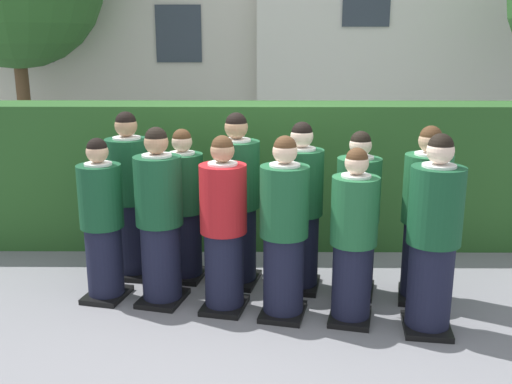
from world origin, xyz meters
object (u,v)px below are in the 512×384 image
object	(u,v)px
student_rear_row_3	(300,211)
student_front_row_1	(160,221)
student_rear_row_5	(425,219)
student_rear_row_2	(237,204)
student_front_row_4	(353,241)
student_in_red_blazer	(224,229)
student_rear_row_4	(357,218)
student_front_row_3	(284,233)
student_rear_row_0	(130,199)
student_front_row_0	(102,224)
student_rear_row_1	(184,209)
student_front_row_5	(433,240)

from	to	relation	value
student_rear_row_3	student_front_row_1	bearing A→B (deg)	-165.74
student_rear_row_3	student_rear_row_5	distance (m)	1.17
student_rear_row_2	student_front_row_4	bearing A→B (deg)	-38.78
student_in_red_blazer	student_rear_row_3	bearing A→B (deg)	33.77
student_rear_row_3	student_rear_row_4	size ratio (longest dim) A/B	1.04
student_front_row_3	student_rear_row_5	size ratio (longest dim) A/B	0.98
student_front_row_4	student_rear_row_3	distance (m)	0.82
student_in_red_blazer	student_rear_row_3	size ratio (longest dim) A/B	0.97
student_front_row_3	student_in_red_blazer	bearing A→B (deg)	166.43
student_in_red_blazer	student_rear_row_0	size ratio (longest dim) A/B	0.94
student_in_red_blazer	student_rear_row_0	bearing A→B (deg)	141.25
student_front_row_0	student_rear_row_0	distance (m)	0.61
student_rear_row_4	student_rear_row_5	size ratio (longest dim) A/B	0.96
student_front_row_3	student_rear_row_3	world-z (taller)	student_rear_row_3
student_rear_row_1	student_front_row_1	bearing A→B (deg)	-104.67
student_rear_row_0	student_rear_row_1	distance (m)	0.58
student_front_row_1	student_rear_row_4	world-z (taller)	student_front_row_1
student_rear_row_5	student_rear_row_4	bearing A→B (deg)	166.78
student_front_row_0	student_front_row_4	bearing A→B (deg)	-11.06
student_front_row_1	student_in_red_blazer	xyz separation A→B (m)	(0.60, -0.15, -0.03)
student_front_row_4	student_rear_row_4	distance (m)	0.60
student_front_row_4	student_rear_row_1	distance (m)	1.84
student_rear_row_5	student_in_red_blazer	bearing A→B (deg)	-173.10
student_rear_row_4	student_rear_row_5	distance (m)	0.62
student_front_row_4	student_rear_row_3	world-z (taller)	student_rear_row_3
student_in_red_blazer	student_front_row_5	size ratio (longest dim) A/B	0.95
student_in_red_blazer	student_front_row_3	world-z (taller)	student_front_row_3
student_rear_row_0	student_rear_row_2	bearing A→B (deg)	-10.54
student_in_red_blazer	student_rear_row_1	distance (m)	0.85
student_front_row_0	student_rear_row_1	world-z (taller)	student_rear_row_1
student_front_row_3	student_rear_row_0	size ratio (longest dim) A/B	0.95
student_front_row_5	student_rear_row_3	xyz separation A→B (m)	(-1.04, 0.87, -0.01)
student_front_row_3	student_front_row_5	bearing A→B (deg)	-12.09
student_in_red_blazer	student_rear_row_2	bearing A→B (deg)	81.04
student_front_row_5	student_rear_row_2	bearing A→B (deg)	149.06
student_front_row_1	student_rear_row_0	size ratio (longest dim) A/B	0.97
student_front_row_0	student_rear_row_0	xyz separation A→B (m)	(0.14, 0.59, 0.08)
student_rear_row_2	student_rear_row_1	bearing A→B (deg)	168.04
student_rear_row_1	student_rear_row_3	xyz separation A→B (m)	(1.16, -0.24, 0.05)
student_front_row_4	student_front_row_0	bearing A→B (deg)	168.94
student_front_row_1	student_rear_row_0	distance (m)	0.79
student_front_row_3	student_front_row_5	size ratio (longest dim) A/B	0.96
student_front_row_0	student_rear_row_1	distance (m)	0.86
student_front_row_0	student_front_row_1	world-z (taller)	student_front_row_1
student_front_row_3	student_front_row_4	xyz separation A→B (m)	(0.59, -0.09, -0.04)
student_rear_row_0	student_rear_row_5	size ratio (longest dim) A/B	1.03
student_rear_row_3	student_rear_row_0	bearing A→B (deg)	169.14
student_front_row_4	student_rear_row_2	xyz separation A→B (m)	(-1.03, 0.83, 0.09)
student_rear_row_2	student_front_row_1	bearing A→B (deg)	-146.40
student_front_row_5	student_rear_row_4	size ratio (longest dim) A/B	1.06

